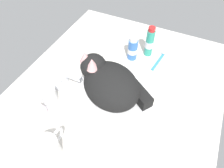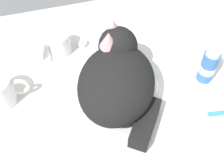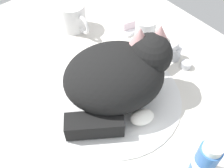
{
  "view_description": "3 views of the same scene",
  "coord_description": "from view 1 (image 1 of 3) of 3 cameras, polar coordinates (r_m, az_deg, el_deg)",
  "views": [
    {
      "loc": [
        -42.69,
        -20.46,
        65.11
      ],
      "look_at": [
        1.31,
        0.24,
        7.44
      ],
      "focal_mm": 32.32,
      "sensor_mm": 36.0,
      "label": 1
    },
    {
      "loc": [
        -12.46,
        -43.12,
        70.22
      ],
      "look_at": [
        -0.66,
        1.64,
        6.01
      ],
      "focal_mm": 50.46,
      "sensor_mm": 36.0,
      "label": 2
    },
    {
      "loc": [
        31.33,
        -26.71,
        55.96
      ],
      "look_at": [
        -0.35,
        -0.33,
        5.45
      ],
      "focal_mm": 44.31,
      "sensor_mm": 36.0,
      "label": 3
    }
  ],
  "objects": [
    {
      "name": "toothbrush",
      "position": [
        0.98,
        13.32,
        6.84
      ],
      "size": [
        14.42,
        3.22,
        1.6
      ],
      "color": "#388CD8",
      "rests_on": "ground_plane"
    },
    {
      "name": "sink_basin",
      "position": [
        0.8,
        -0.25,
        -3.94
      ],
      "size": [
        33.65,
        33.65,
        0.85
      ],
      "primitive_type": "cylinder",
      "color": "white",
      "rests_on": "ground_plane"
    },
    {
      "name": "soap_bar",
      "position": [
        0.79,
        -20.57,
        -7.68
      ],
      "size": [
        7.32,
        6.02,
        2.73
      ],
      "primitive_type": "cube",
      "rotation": [
        0.0,
        0.0,
        -0.25
      ],
      "color": "silver",
      "rests_on": "soap_dish"
    },
    {
      "name": "rinse_cup",
      "position": [
        0.81,
        -17.46,
        -2.97
      ],
      "size": [
        6.06,
        6.06,
        7.17
      ],
      "color": "white",
      "rests_on": "ground_plane"
    },
    {
      "name": "ground_plane",
      "position": [
        0.82,
        -0.24,
        -4.74
      ],
      "size": [
        110.0,
        82.5,
        3.0
      ],
      "primitive_type": "cube",
      "color": "silver"
    },
    {
      "name": "cat",
      "position": [
        0.74,
        -0.81,
        0.39
      ],
      "size": [
        27.27,
        31.33,
        17.58
      ],
      "color": "black",
      "rests_on": "sink_basin"
    },
    {
      "name": "faucet",
      "position": [
        0.86,
        -12.8,
        1.83
      ],
      "size": [
        11.9,
        10.53,
        6.33
      ],
      "color": "silver",
      "rests_on": "ground_plane"
    },
    {
      "name": "toothpaste_bottle",
      "position": [
        0.93,
        5.86,
        9.88
      ],
      "size": [
        4.42,
        4.42,
        11.81
      ],
      "color": "#3870C6",
      "rests_on": "ground_plane"
    },
    {
      "name": "mouthwash_bottle",
      "position": [
        0.96,
        10.58,
        11.53
      ],
      "size": [
        3.76,
        3.76,
        14.93
      ],
      "color": "teal",
      "rests_on": "ground_plane"
    },
    {
      "name": "soap_dish",
      "position": [
        0.8,
        -20.19,
        -8.44
      ],
      "size": [
        9.0,
        6.4,
        1.2
      ],
      "primitive_type": "cube",
      "color": "white",
      "rests_on": "ground_plane"
    },
    {
      "name": "coffee_mug",
      "position": [
        0.69,
        -17.61,
        -17.11
      ],
      "size": [
        11.96,
        7.87,
        8.53
      ],
      "color": "white",
      "rests_on": "ground_plane"
    }
  ]
}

